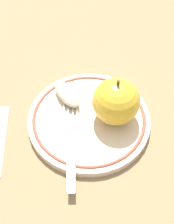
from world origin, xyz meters
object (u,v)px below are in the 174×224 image
object	(u,v)px
plate	(87,122)
fork	(71,143)
apple_red_whole	(116,104)
apple_slice_front	(67,94)

from	to	relation	value
plate	fork	size ratio (longest dim) A/B	1.18
apple_red_whole	fork	distance (m)	0.10
apple_red_whole	apple_slice_front	xyz separation A→B (m)	(0.08, -0.05, -0.03)
apple_red_whole	apple_slice_front	size ratio (longest dim) A/B	1.29
plate	apple_red_whole	distance (m)	0.07
plate	apple_slice_front	xyz separation A→B (m)	(0.03, -0.05, 0.02)
apple_slice_front	fork	size ratio (longest dim) A/B	0.38
apple_slice_front	plate	bearing A→B (deg)	-175.54
plate	fork	bearing A→B (deg)	59.63
apple_slice_front	apple_red_whole	bearing A→B (deg)	-151.34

